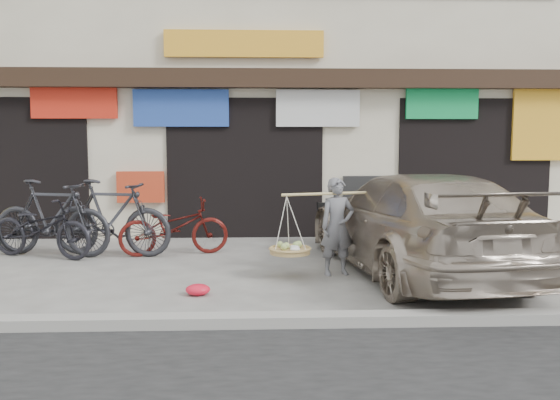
{
  "coord_description": "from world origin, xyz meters",
  "views": [
    {
      "loc": [
        0.22,
        -7.98,
        1.95
      ],
      "look_at": [
        0.58,
        0.9,
        1.01
      ],
      "focal_mm": 38.0,
      "sensor_mm": 36.0,
      "label": 1
    }
  ],
  "objects_px": {
    "suv": "(415,223)",
    "bike_1": "(111,218)",
    "street_vendor": "(337,231)",
    "bike_2": "(174,227)",
    "bike_3": "(52,218)",
    "bike_0": "(41,227)"
  },
  "relations": [
    {
      "from": "bike_2",
      "to": "suv",
      "type": "bearing_deg",
      "value": -124.06
    },
    {
      "from": "bike_0",
      "to": "bike_3",
      "type": "distance_m",
      "value": 0.23
    },
    {
      "from": "bike_1",
      "to": "street_vendor",
      "type": "bearing_deg",
      "value": -98.93
    },
    {
      "from": "street_vendor",
      "to": "bike_1",
      "type": "bearing_deg",
      "value": 142.1
    },
    {
      "from": "suv",
      "to": "bike_0",
      "type": "bearing_deg",
      "value": -20.61
    },
    {
      "from": "street_vendor",
      "to": "suv",
      "type": "xyz_separation_m",
      "value": [
        1.14,
        0.11,
        0.1
      ]
    },
    {
      "from": "suv",
      "to": "street_vendor",
      "type": "bearing_deg",
      "value": -2.63
    },
    {
      "from": "street_vendor",
      "to": "bike_1",
      "type": "xyz_separation_m",
      "value": [
        -3.54,
        1.51,
        0.01
      ]
    },
    {
      "from": "bike_0",
      "to": "bike_3",
      "type": "relative_size",
      "value": 0.9
    },
    {
      "from": "bike_0",
      "to": "bike_3",
      "type": "xyz_separation_m",
      "value": [
        0.12,
        0.14,
        0.13
      ]
    },
    {
      "from": "bike_1",
      "to": "bike_2",
      "type": "bearing_deg",
      "value": -75.33
    },
    {
      "from": "bike_1",
      "to": "bike_3",
      "type": "bearing_deg",
      "value": 104.16
    },
    {
      "from": "bike_1",
      "to": "bike_3",
      "type": "xyz_separation_m",
      "value": [
        -0.97,
        0.0,
        0.0
      ]
    },
    {
      "from": "street_vendor",
      "to": "bike_3",
      "type": "bearing_deg",
      "value": 146.67
    },
    {
      "from": "bike_0",
      "to": "bike_2",
      "type": "relative_size",
      "value": 1.05
    },
    {
      "from": "street_vendor",
      "to": "bike_0",
      "type": "height_order",
      "value": "street_vendor"
    },
    {
      "from": "bike_0",
      "to": "suv",
      "type": "height_order",
      "value": "suv"
    },
    {
      "from": "street_vendor",
      "to": "suv",
      "type": "relative_size",
      "value": 0.37
    },
    {
      "from": "street_vendor",
      "to": "bike_1",
      "type": "height_order",
      "value": "street_vendor"
    },
    {
      "from": "bike_2",
      "to": "bike_3",
      "type": "bearing_deg",
      "value": 77.22
    },
    {
      "from": "suv",
      "to": "bike_1",
      "type": "bearing_deg",
      "value": -24.94
    },
    {
      "from": "bike_3",
      "to": "bike_1",
      "type": "bearing_deg",
      "value": -75.84
    }
  ]
}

